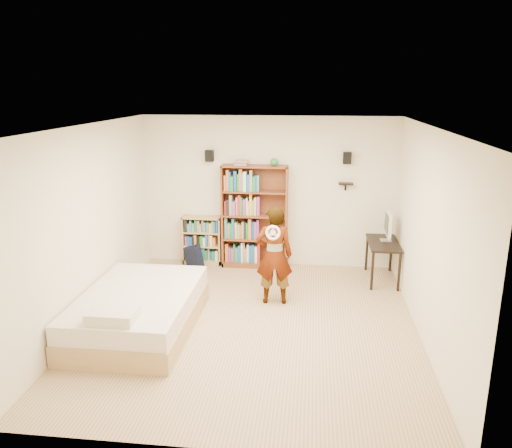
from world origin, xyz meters
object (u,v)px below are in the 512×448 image
Objects in this scene: low_bookshelf at (202,240)px; daybed at (139,306)px; tall_bookshelf at (255,217)px; person at (274,255)px; computer_desk at (382,261)px.

low_bookshelf is 0.40× the size of daybed.
tall_bookshelf is 2.08× the size of low_bookshelf.
tall_bookshelf reaches higher than daybed.
daybed is (-0.29, -2.65, -0.12)m from low_bookshelf.
daybed is at bearing 24.48° from person.
daybed is (-3.49, -2.17, -0.01)m from computer_desk.
low_bookshelf is at bearing 177.83° from tall_bookshelf.
tall_bookshelf reaches higher than low_bookshelf.
low_bookshelf is 3.24m from computer_desk.
daybed is (-1.27, -2.62, -0.60)m from tall_bookshelf.
low_bookshelf reaches higher than computer_desk.
daybed is 2.09m from person.
tall_bookshelf is at bearing -2.17° from low_bookshelf.
computer_desk reaches higher than daybed.
low_bookshelf is 0.90× the size of computer_desk.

